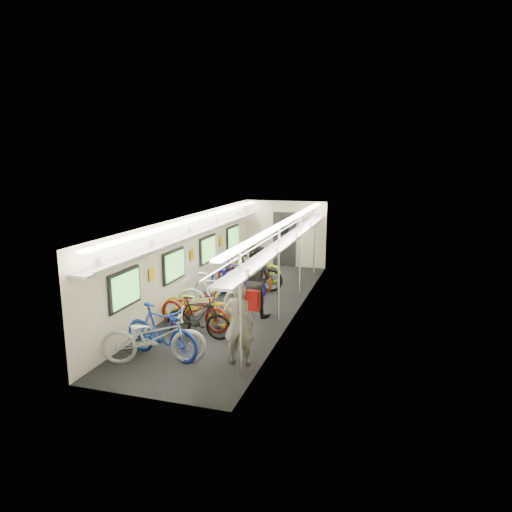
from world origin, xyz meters
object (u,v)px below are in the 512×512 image
Objects in this scene: passenger_near at (239,323)px; backpack at (252,300)px; passenger_mid at (255,280)px; bicycle_0 at (154,337)px; bicycle_1 at (161,332)px.

passenger_near is 4.27× the size of backpack.
passenger_mid is 4.77× the size of backpack.
passenger_near is at bearing -92.53° from bicycle_0.
passenger_mid is at bearing -36.64° from bicycle_0.
passenger_mid is (1.03, 2.98, 0.36)m from bicycle_1.
backpack is at bearing 118.39° from passenger_mid.
bicycle_1 is at bearing 83.46° from passenger_mid.
passenger_near reaches higher than bicycle_1.
bicycle_1 is 3.18m from passenger_mid.
bicycle_0 is at bearing -155.71° from backpack.
passenger_mid is 2.89m from backpack.
passenger_near reaches higher than bicycle_0.
bicycle_1 is 1.97m from backpack.
bicycle_0 is at bearing 9.44° from passenger_near.
passenger_near is at bearing 113.21° from passenger_mid.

